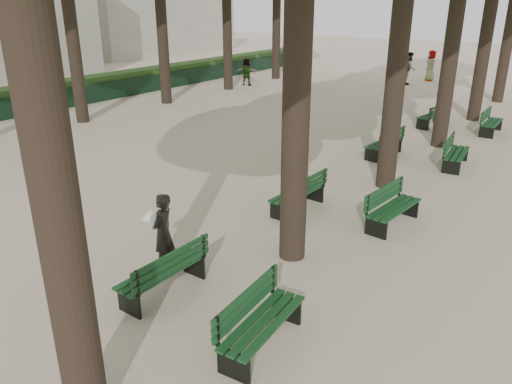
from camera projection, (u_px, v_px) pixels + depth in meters
The scene contains 16 objects.
ground at pixel (129, 299), 8.74m from camera, with size 120.00×120.00×0.00m, color beige.
bench_left_0 at pixel (163, 280), 8.82m from camera, with size 0.60×1.81×0.92m.
bench_left_1 at pixel (298, 200), 12.33m from camera, with size 0.65×1.82×0.92m.
bench_left_2 at pixel (384, 148), 16.55m from camera, with size 0.73×1.84×0.92m.
bench_left_3 at pixel (431, 120), 20.43m from camera, with size 0.80×1.86×0.92m.
bench_right_0 at pixel (262, 332), 7.45m from camera, with size 0.71×1.84×0.92m.
bench_right_1 at pixel (393, 215), 11.48m from camera, with size 0.75×1.85×0.92m.
bench_right_2 at pixel (456, 159), 15.49m from camera, with size 0.76×1.85×0.92m.
bench_right_3 at pixel (491, 127), 19.30m from camera, with size 0.59×1.81×0.92m.
man_with_map at pixel (163, 233), 9.42m from camera, with size 0.67×0.69×1.57m.
pedestrian_a at pixel (409, 68), 30.15m from camera, with size 0.93×0.38×1.91m, color #262628.
pedestrian_d at pixel (431, 66), 31.48m from camera, with size 0.92×0.38×1.88m, color #262628.
pedestrian_e at pixel (247, 72), 29.86m from camera, with size 1.46×0.31×1.57m, color #262628.
fence at pixel (95, 94), 25.02m from camera, with size 0.08×42.00×0.90m, color black.
hedge at pixel (86, 89), 25.35m from camera, with size 1.20×42.00×1.20m, color #254919.
building_far at pixel (134, 14), 48.06m from camera, with size 12.00×16.00×7.00m, color #B7B2A3.
Camera 1 is at (6.13, -4.80, 4.93)m, focal length 35.00 mm.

